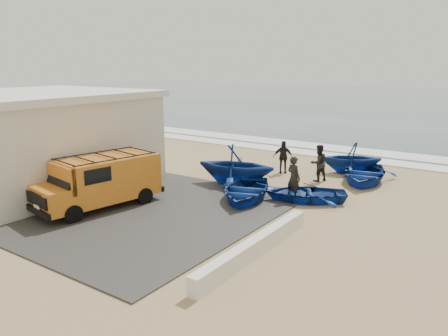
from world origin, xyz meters
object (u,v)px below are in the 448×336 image
Objects in this scene: boat_mid_left at (236,165)px; van at (101,180)px; building at (34,139)px; boat_mid_right at (364,174)px; boat_near_right at (305,193)px; parapet at (255,247)px; fisherman_back at (283,157)px; boat_near_left at (246,190)px; fisherman_middle at (318,163)px; fisherman_front at (294,178)px; boat_far_left at (351,158)px.

van is at bearing 142.54° from boat_mid_left.
boat_mid_right is at bearing 35.91° from building.
boat_mid_left reaches higher than boat_near_right.
building reaches higher than parapet.
fisherman_back is at bearing 80.09° from van.
boat_near_left is 0.97× the size of boat_mid_right.
fisherman_middle is at bearing 54.25° from boat_near_left.
building is 13.41m from fisherman_middle.
van is at bearing 61.64° from fisherman_front.
fisherman_middle is at bearing 101.47° from parapet.
boat_mid_left reaches higher than boat_far_left.
parapet is at bearing 44.05° from fisherman_middle.
boat_near_right is (11.49, 4.74, -1.82)m from building.
van is at bearing -137.05° from boat_mid_right.
boat_near_right is 1.86× the size of fisherman_middle.
boat_mid_right is 2.18× the size of fisherman_front.
van is (-7.26, 0.44, 0.84)m from parapet.
boat_mid_left is 2.04× the size of fisherman_middle.
van is at bearing -57.04° from boat_far_left.
fisherman_middle is (2.90, 2.85, -0.06)m from boat_mid_left.
parapet is 1.95× the size of boat_far_left.
boat_near_right is 4.50m from boat_mid_right.
parapet is 1.65× the size of boat_mid_left.
boat_near_right is at bearing -113.78° from boat_mid_right.
fisherman_middle is 1.06× the size of fisherman_back.
parapet is 3.37× the size of fisherman_middle.
parapet is at bearing -100.27° from boat_mid_right.
fisherman_middle reaches higher than boat_near_left.
fisherman_front reaches higher than fisherman_middle.
boat_mid_left is 4.06m from fisherman_middle.
fisherman_front is at bearing 105.14° from parapet.
boat_mid_left is (-3.72, 0.45, 0.61)m from boat_near_right.
fisherman_middle is (-0.82, 3.30, 0.55)m from boat_near_right.
boat_mid_right is (3.22, 5.57, 0.01)m from boat_near_left.
building reaches higher than boat_mid_left.
boat_near_left is 2.16× the size of fisherman_middle.
fisherman_back reaches higher than boat_near_right.
building is 11.99m from fisherman_front.
fisherman_front is at bearing 23.42° from building.
building is 2.84× the size of boat_near_right.
boat_near_right is 1.08× the size of boat_far_left.
boat_mid_right is 2.23m from fisherman_middle.
boat_mid_left is at bearing -132.70° from fisherman_back.
parapet is 3.56× the size of fisherman_back.
boat_near_left is 2.10× the size of fisherman_front.
fisherman_front reaches higher than boat_mid_right.
boat_mid_right is (4.80, 3.91, -0.54)m from boat_mid_left.
boat_mid_right is 2.36× the size of fisherman_back.
fisherman_front reaches higher than parapet.
fisherman_back is (-2.44, 3.80, -0.07)m from fisherman_front.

